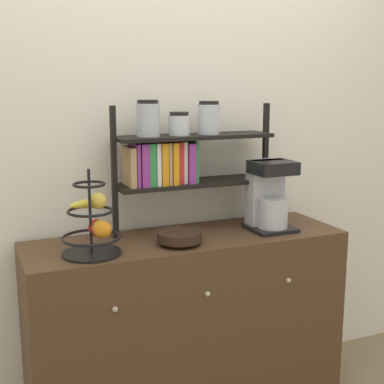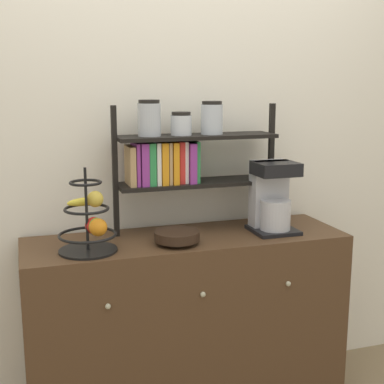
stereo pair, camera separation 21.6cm
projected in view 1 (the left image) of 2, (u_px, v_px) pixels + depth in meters
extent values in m
cube|color=silver|center=(166.00, 141.00, 2.65)|extent=(7.00, 0.05, 2.60)
cube|color=#4C331E|center=(187.00, 325.00, 2.57)|extent=(1.50, 0.46, 0.88)
sphere|color=#B2AD8C|center=(115.00, 309.00, 2.16)|extent=(0.02, 0.02, 0.02)
sphere|color=#B2AD8C|center=(208.00, 294.00, 2.31)|extent=(0.02, 0.02, 0.02)
sphere|color=#B2AD8C|center=(288.00, 281.00, 2.47)|extent=(0.02, 0.02, 0.02)
cube|color=black|center=(270.00, 228.00, 2.61)|extent=(0.21, 0.21, 0.02)
cube|color=#B7B7BC|center=(265.00, 192.00, 2.63)|extent=(0.18, 0.08, 0.32)
cylinder|color=#B7B7BC|center=(273.00, 213.00, 2.57)|extent=(0.15, 0.15, 0.14)
cube|color=black|center=(273.00, 168.00, 2.54)|extent=(0.20, 0.17, 0.06)
cylinder|color=black|center=(92.00, 253.00, 2.23)|extent=(0.25, 0.25, 0.01)
cylinder|color=black|center=(90.00, 211.00, 2.20)|extent=(0.01, 0.01, 0.35)
torus|color=black|center=(91.00, 237.00, 2.22)|extent=(0.25, 0.25, 0.01)
torus|color=black|center=(90.00, 211.00, 2.20)|extent=(0.19, 0.19, 0.01)
torus|color=black|center=(89.00, 184.00, 2.18)|extent=(0.14, 0.14, 0.01)
sphere|color=red|center=(97.00, 228.00, 2.23)|extent=(0.07, 0.07, 0.07)
sphere|color=#6BAD33|center=(100.00, 228.00, 2.22)|extent=(0.07, 0.07, 0.07)
sphere|color=orange|center=(103.00, 230.00, 2.20)|extent=(0.08, 0.08, 0.08)
ellipsoid|color=yellow|center=(87.00, 204.00, 2.23)|extent=(0.15, 0.07, 0.04)
sphere|color=gold|center=(98.00, 201.00, 2.23)|extent=(0.07, 0.07, 0.07)
cylinder|color=black|center=(179.00, 242.00, 2.37)|extent=(0.11, 0.11, 0.02)
cylinder|color=black|center=(179.00, 236.00, 2.37)|extent=(0.20, 0.20, 0.04)
cube|color=black|center=(114.00, 173.00, 2.41)|extent=(0.02, 0.02, 0.61)
cube|color=black|center=(265.00, 163.00, 2.72)|extent=(0.02, 0.02, 0.61)
cube|color=black|center=(194.00, 183.00, 2.58)|extent=(0.76, 0.20, 0.02)
cube|color=black|center=(194.00, 137.00, 2.53)|extent=(0.76, 0.20, 0.02)
cube|color=tan|center=(129.00, 166.00, 2.44)|extent=(0.03, 0.15, 0.18)
cube|color=#8C338C|center=(135.00, 165.00, 2.44)|extent=(0.02, 0.15, 0.20)
cube|color=#8C338C|center=(141.00, 164.00, 2.46)|extent=(0.03, 0.16, 0.20)
cube|color=#2D8C47|center=(148.00, 164.00, 2.47)|extent=(0.03, 0.15, 0.20)
cube|color=white|center=(154.00, 163.00, 2.48)|extent=(0.02, 0.15, 0.20)
cube|color=orange|center=(160.00, 163.00, 2.49)|extent=(0.03, 0.16, 0.20)
cube|color=tan|center=(165.00, 163.00, 2.50)|extent=(0.02, 0.15, 0.20)
cube|color=orange|center=(170.00, 162.00, 2.51)|extent=(0.03, 0.16, 0.20)
cube|color=red|center=(177.00, 162.00, 2.52)|extent=(0.03, 0.12, 0.20)
cube|color=white|center=(181.00, 162.00, 2.53)|extent=(0.02, 0.12, 0.20)
cube|color=#8C338C|center=(187.00, 162.00, 2.54)|extent=(0.03, 0.16, 0.19)
cube|color=#2D8C47|center=(192.00, 161.00, 2.55)|extent=(0.02, 0.13, 0.20)
cylinder|color=#ADB2B7|center=(148.00, 120.00, 2.43)|extent=(0.11, 0.11, 0.15)
cylinder|color=black|center=(148.00, 102.00, 2.41)|extent=(0.10, 0.10, 0.02)
cylinder|color=silver|center=(179.00, 125.00, 2.49)|extent=(0.10, 0.10, 0.09)
cylinder|color=black|center=(179.00, 114.00, 2.48)|extent=(0.09, 0.09, 0.02)
cylinder|color=silver|center=(209.00, 119.00, 2.55)|extent=(0.11, 0.11, 0.14)
cylinder|color=black|center=(209.00, 103.00, 2.53)|extent=(0.09, 0.09, 0.02)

